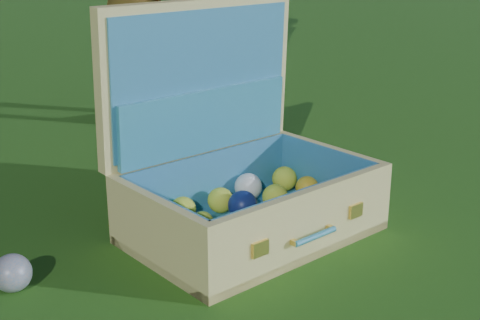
# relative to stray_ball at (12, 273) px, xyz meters

# --- Properties ---
(ground) EXTENTS (60.00, 60.00, 0.00)m
(ground) POSITION_rel_stray_ball_xyz_m (0.40, 0.14, -0.04)
(ground) COLOR #215114
(ground) RESTS_ON ground
(stray_ball) EXTENTS (0.08, 0.08, 0.08)m
(stray_ball) POSITION_rel_stray_ball_xyz_m (0.00, 0.00, 0.00)
(stray_ball) COLOR teal
(stray_ball) RESTS_ON ground
(suitcase) EXTENTS (0.65, 0.55, 0.53)m
(suitcase) POSITION_rel_stray_ball_xyz_m (0.52, 0.11, 0.11)
(suitcase) COLOR #DCCA76
(suitcase) RESTS_ON ground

